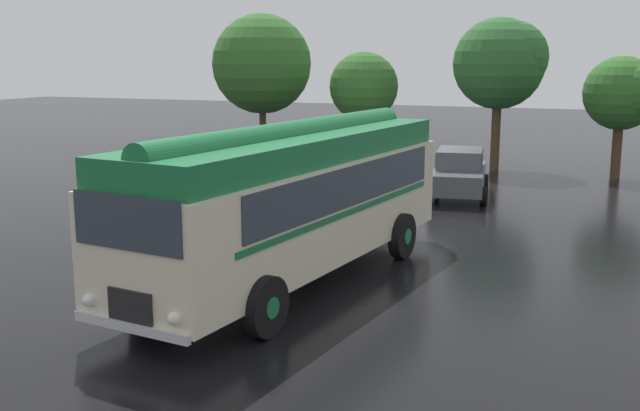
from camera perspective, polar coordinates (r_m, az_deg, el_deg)
ground_plane at (r=16.72m, az=-3.04°, el=-5.44°), size 120.00×120.00×0.00m
vintage_bus at (r=15.96m, az=-2.03°, el=0.76°), size 3.76×10.33×3.49m
car_near_left at (r=27.98m, az=-0.05°, el=3.12°), size 2.05×4.25×1.66m
car_mid_left at (r=27.80m, az=5.26°, el=3.02°), size 2.28×4.35×1.66m
car_mid_right at (r=26.47m, az=10.56°, el=2.46°), size 2.41×4.40×1.66m
tree_far_left at (r=36.22m, az=-4.20°, el=10.77°), size 4.71×4.71×6.84m
tree_left_of_centre at (r=34.24m, az=3.22°, el=8.99°), size 3.10×3.10×5.06m
tree_centre at (r=33.09m, az=13.77°, el=10.59°), size 3.98×3.86×6.47m
tree_right_of_centre at (r=32.02m, az=22.24°, el=7.93°), size 3.09×2.92×4.87m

